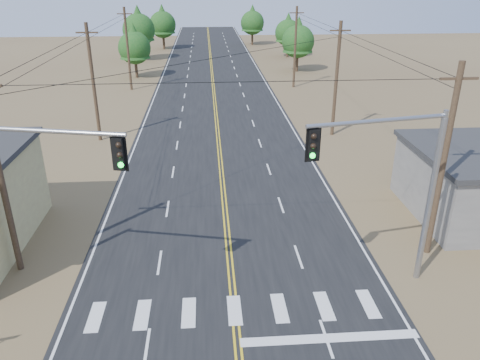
{
  "coord_description": "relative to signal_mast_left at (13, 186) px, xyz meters",
  "views": [
    {
      "loc": [
        -0.96,
        -8.44,
        13.51
      ],
      "look_at": [
        0.7,
        14.26,
        3.5
      ],
      "focal_mm": 35.0,
      "sensor_mm": 36.0,
      "label": 1
    }
  ],
  "objects": [
    {
      "name": "utility_pole_left_near",
      "position": [
        -1.58,
        2.49,
        -0.52
      ],
      "size": [
        1.8,
        0.3,
        10.0
      ],
      "color": "#4C3826",
      "rests_on": "ground"
    },
    {
      "name": "utility_pole_right_mid",
      "position": [
        19.42,
        22.49,
        -0.52
      ],
      "size": [
        1.8,
        0.3,
        10.0
      ],
      "color": "#4C3826",
      "rests_on": "ground"
    },
    {
      "name": "signal_mast_right",
      "position": [
        16.15,
        -0.01,
        -0.03
      ],
      "size": [
        6.3,
        1.56,
        8.36
      ],
      "rotation": [
        0.0,
        0.0,
        0.19
      ],
      "color": "gray",
      "rests_on": "ground"
    },
    {
      "name": "tree_right_far",
      "position": [
        17.92,
        82.97,
        -0.73
      ],
      "size": [
        4.82,
        4.82,
        8.03
      ],
      "color": "#3F2D1E",
      "rests_on": "ground"
    },
    {
      "name": "utility_pole_right_far",
      "position": [
        19.42,
        42.49,
        -0.52
      ],
      "size": [
        1.8,
        0.3,
        10.0
      ],
      "color": "#4C3826",
      "rests_on": "ground"
    },
    {
      "name": "road",
      "position": [
        8.92,
        20.49,
        -5.63
      ],
      "size": [
        15.0,
        200.0,
        0.02
      ],
      "primitive_type": "cube",
      "color": "black",
      "rests_on": "ground"
    },
    {
      "name": "tree_left_near",
      "position": [
        -1.87,
        50.24,
        -1.04
      ],
      "size": [
        4.51,
        4.51,
        7.52
      ],
      "color": "#3F2D1E",
      "rests_on": "ground"
    },
    {
      "name": "tree_left_far",
      "position": [
        -0.08,
        78.08,
        -0.48
      ],
      "size": [
        5.07,
        5.07,
        8.44
      ],
      "color": "#3F2D1E",
      "rests_on": "ground"
    },
    {
      "name": "utility_pole_left_far",
      "position": [
        -1.58,
        42.49,
        -0.52
      ],
      "size": [
        1.8,
        0.3,
        10.0
      ],
      "color": "#4C3826",
      "rests_on": "ground"
    },
    {
      "name": "utility_pole_right_near",
      "position": [
        19.42,
        2.49,
        -0.52
      ],
      "size": [
        1.8,
        0.3,
        10.0
      ],
      "color": "#4C3826",
      "rests_on": "ground"
    },
    {
      "name": "tree_left_mid",
      "position": [
        -3.08,
        65.46,
        -0.12
      ],
      "size": [
        5.42,
        5.42,
        9.03
      ],
      "color": "#3F2D1E",
      "rests_on": "ground"
    },
    {
      "name": "tree_right_near",
      "position": [
        21.83,
        53.12,
        -0.74
      ],
      "size": [
        4.81,
        4.81,
        8.01
      ],
      "color": "#3F2D1E",
      "rests_on": "ground"
    },
    {
      "name": "utility_pole_left_mid",
      "position": [
        -1.58,
        22.49,
        -0.52
      ],
      "size": [
        1.8,
        0.3,
        10.0
      ],
      "color": "#4C3826",
      "rests_on": "ground"
    },
    {
      "name": "tree_right_mid",
      "position": [
        22.63,
        66.82,
        -1.01
      ],
      "size": [
        4.55,
        4.55,
        7.58
      ],
      "color": "#3F2D1E",
      "rests_on": "ground"
    },
    {
      "name": "signal_mast_left",
      "position": [
        0.0,
        0.0,
        0.0
      ],
      "size": [
        7.18,
        2.01,
        8.29
      ],
      "rotation": [
        0.0,
        0.0,
        -0.23
      ],
      "color": "gray",
      "rests_on": "ground"
    }
  ]
}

